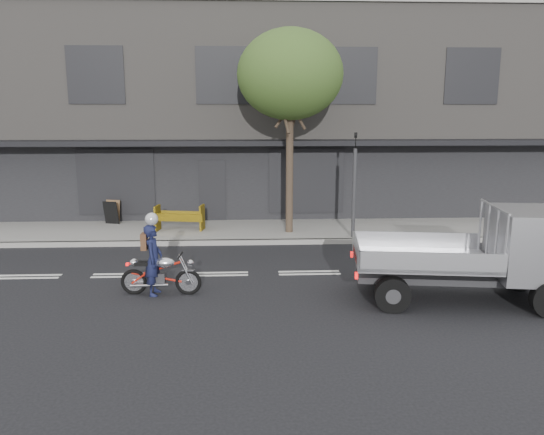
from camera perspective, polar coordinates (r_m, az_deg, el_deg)
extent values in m
plane|color=black|center=(13.87, -5.92, -6.09)|extent=(80.00, 80.00, 0.00)
cube|color=gray|center=(18.39, -5.12, -1.48)|extent=(32.00, 3.20, 0.15)
cube|color=gray|center=(16.83, -5.35, -2.69)|extent=(32.00, 0.20, 0.15)
cube|color=slate|center=(24.53, -4.64, 10.97)|extent=(26.00, 10.00, 8.00)
cylinder|color=#382B21|center=(17.60, 1.89, 4.35)|extent=(0.24, 0.24, 4.00)
ellipsoid|color=#3C5821|center=(17.51, 1.97, 15.13)|extent=(3.40, 3.40, 2.89)
cylinder|color=#2D2D30|center=(17.12, 8.80, 2.33)|extent=(0.12, 0.12, 3.00)
imported|color=black|center=(16.93, 8.98, 8.19)|extent=(0.08, 0.10, 0.50)
torus|color=black|center=(12.68, -14.63, -6.72)|extent=(0.61, 0.12, 0.61)
torus|color=black|center=(12.40, -8.99, -6.89)|extent=(0.61, 0.12, 0.61)
cube|color=#2D2D30|center=(12.51, -12.08, -6.39)|extent=(0.32, 0.23, 0.25)
ellipsoid|color=silver|center=(12.37, -11.49, -4.78)|extent=(0.51, 0.31, 0.25)
cube|color=black|center=(12.47, -13.45, -4.82)|extent=(0.50, 0.24, 0.08)
cylinder|color=black|center=(12.25, -9.84, -4.04)|extent=(0.07, 0.54, 0.03)
imported|color=#151A3C|center=(12.40, -12.63, -4.48)|extent=(0.43, 0.62, 1.64)
cylinder|color=black|center=(11.48, 12.83, -8.09)|extent=(0.78, 0.38, 0.75)
cylinder|color=black|center=(13.07, 11.87, -5.66)|extent=(0.78, 0.38, 0.75)
cylinder|color=black|center=(13.81, 25.06, -5.58)|extent=(0.78, 0.38, 0.75)
cube|color=#2D2D30|center=(12.52, 19.58, -6.03)|extent=(4.64, 1.59, 0.14)
cube|color=#A4A4A9|center=(12.80, 26.47, -2.54)|extent=(1.90, 1.99, 1.48)
cube|color=black|center=(12.71, 26.63, -0.68)|extent=(1.69, 1.86, 0.54)
cube|color=silver|center=(12.24, 15.87, -4.42)|extent=(3.20, 2.31, 0.10)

